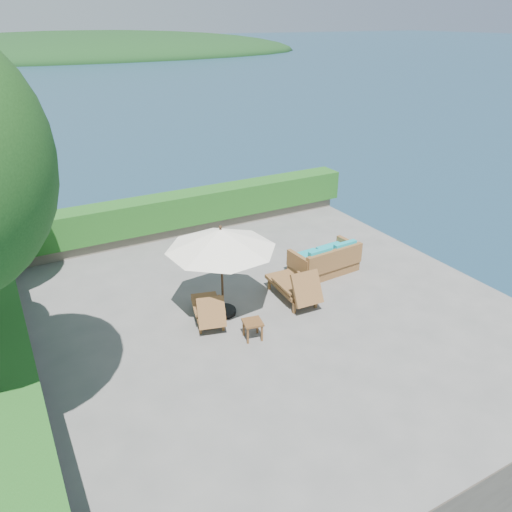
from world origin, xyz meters
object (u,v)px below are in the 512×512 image
patio_umbrella (221,240)px  wicker_loveseat (325,261)px  lounge_left (208,309)px  side_table (253,324)px  lounge_right (295,286)px

patio_umbrella → wicker_loveseat: patio_umbrella is taller
lounge_left → side_table: lounge_left is taller
lounge_left → lounge_right: size_ratio=0.90×
patio_umbrella → wicker_loveseat: size_ratio=1.63×
lounge_left → wicker_loveseat: bearing=25.6°
patio_umbrella → lounge_right: 2.42m
lounge_left → side_table: 1.24m
patio_umbrella → side_table: 2.04m
side_table → lounge_left: bearing=118.8°
wicker_loveseat → lounge_left: bearing=-172.9°
lounge_right → wicker_loveseat: bearing=32.5°
patio_umbrella → lounge_left: (-0.47, -0.19, -1.59)m
patio_umbrella → side_table: (0.13, -1.28, -1.59)m
lounge_right → side_table: lounge_right is taller
patio_umbrella → lounge_left: patio_umbrella is taller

